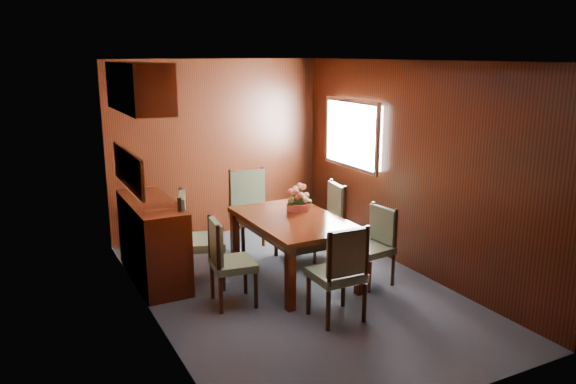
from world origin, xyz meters
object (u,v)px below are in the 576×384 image
chair_head (341,269)px  flower_centerpiece (299,198)px  sideboard (153,240)px  dining_table (294,226)px  chair_right_near (376,241)px  chair_left_near (226,257)px

chair_head → flower_centerpiece: (0.30, 1.38, 0.33)m
sideboard → dining_table: bearing=-27.3°
sideboard → dining_table: (1.39, -0.72, 0.16)m
chair_right_near → flower_centerpiece: 1.01m
chair_left_near → flower_centerpiece: (1.11, 0.55, 0.35)m
chair_left_near → flower_centerpiece: size_ratio=3.03×
chair_head → flower_centerpiece: flower_centerpiece is taller
flower_centerpiece → dining_table: bearing=-127.9°
dining_table → chair_left_near: chair_left_near is taller
chair_right_near → chair_head: (-0.84, -0.61, 0.05)m
flower_centerpiece → chair_left_near: bearing=-153.7°
sideboard → flower_centerpiece: flower_centerpiece is taller
chair_head → chair_left_near: bearing=135.1°
sideboard → dining_table: 1.57m
chair_right_near → chair_head: chair_head is taller
dining_table → flower_centerpiece: bearing=51.5°
sideboard → chair_left_near: size_ratio=1.54×
dining_table → chair_left_near: 0.96m
chair_left_near → flower_centerpiece: bearing=123.2°
dining_table → chair_head: (-0.09, -1.12, -0.08)m
chair_left_near → dining_table: bearing=114.6°
sideboard → chair_right_near: bearing=-29.8°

